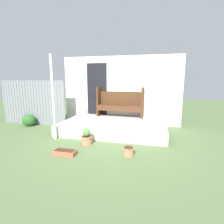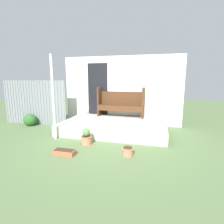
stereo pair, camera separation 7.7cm
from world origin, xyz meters
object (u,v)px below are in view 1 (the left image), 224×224
at_px(planter_box_rect, 65,153).
at_px(shrub_by_fence, 29,120).
at_px(support_post, 53,98).
at_px(bench, 120,102).
at_px(flower_pot_middle, 129,151).
at_px(flower_pot_left, 87,137).

relative_size(planter_box_rect, shrub_by_fence, 1.04).
bearing_deg(planter_box_rect, support_post, 130.77).
bearing_deg(bench, flower_pot_middle, -72.53).
bearing_deg(support_post, flower_pot_left, -10.17).
bearing_deg(shrub_by_fence, flower_pot_middle, -23.27).
bearing_deg(flower_pot_middle, support_post, 164.68).
bearing_deg(shrub_by_fence, bench, 15.44).
height_order(support_post, shrub_by_fence, support_post).
height_order(flower_pot_left, shrub_by_fence, flower_pot_left).
bearing_deg(planter_box_rect, shrub_by_fence, 141.47).
height_order(bench, shrub_by_fence, bench).
distance_m(flower_pot_middle, planter_box_rect, 1.47).
bearing_deg(shrub_by_fence, flower_pot_left, -24.74).
relative_size(flower_pot_middle, planter_box_rect, 0.54).
xyz_separation_m(bench, flower_pot_left, (-0.49, -2.21, -0.69)).
height_order(flower_pot_left, planter_box_rect, flower_pot_left).
relative_size(support_post, shrub_by_fence, 4.85).
distance_m(flower_pot_left, planter_box_rect, 0.80).
xyz_separation_m(flower_pot_left, flower_pot_middle, (1.19, -0.43, -0.09)).
height_order(flower_pot_middle, planter_box_rect, flower_pot_middle).
relative_size(bench, flower_pot_middle, 6.26).
relative_size(support_post, planter_box_rect, 4.68).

